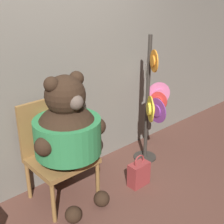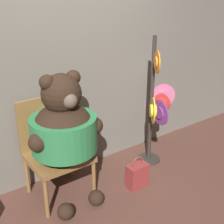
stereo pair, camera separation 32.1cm
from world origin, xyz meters
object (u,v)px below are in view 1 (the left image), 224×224
(teddy_bear, at_px, (68,132))
(chair, at_px, (56,148))
(handbag_on_ground, at_px, (139,174))
(hat_display_rack, at_px, (152,102))

(teddy_bear, bearing_deg, chair, 101.49)
(chair, xyz_separation_m, handbag_on_ground, (0.72, -0.45, -0.39))
(chair, distance_m, hat_display_rack, 1.23)
(chair, height_order, teddy_bear, teddy_bear)
(teddy_bear, height_order, handbag_on_ground, teddy_bear)
(teddy_bear, distance_m, hat_display_rack, 1.16)
(chair, relative_size, handbag_on_ground, 2.73)
(chair, height_order, handbag_on_ground, chair)
(teddy_bear, relative_size, handbag_on_ground, 3.59)
(teddy_bear, bearing_deg, hat_display_rack, 0.29)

